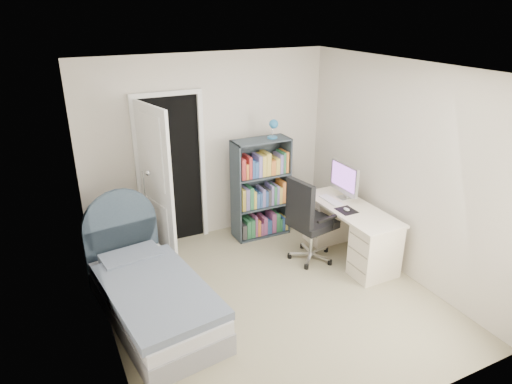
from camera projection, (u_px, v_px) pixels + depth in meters
name	position (u px, v px, depth m)	size (l,w,h in m)	color
room_shell	(272.00, 195.00, 4.64)	(3.50, 3.70, 2.60)	gray
door	(161.00, 179.00, 5.67)	(0.92, 0.81, 2.06)	black
bed	(151.00, 294.00, 4.73)	(1.10, 1.96, 1.15)	gray
nightstand	(126.00, 234.00, 5.63)	(0.43, 0.43, 0.63)	tan
floor_lamp	(150.00, 225.00, 5.65)	(0.18, 0.18, 1.24)	silver
bookcase	(262.00, 192.00, 6.29)	(0.78, 0.33, 1.65)	#36414A
desk	(349.00, 229.00, 5.82)	(0.57, 1.43, 1.17)	#F2E4CB
office_chair	(307.00, 217.00, 5.62)	(0.60, 0.62, 1.11)	silver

